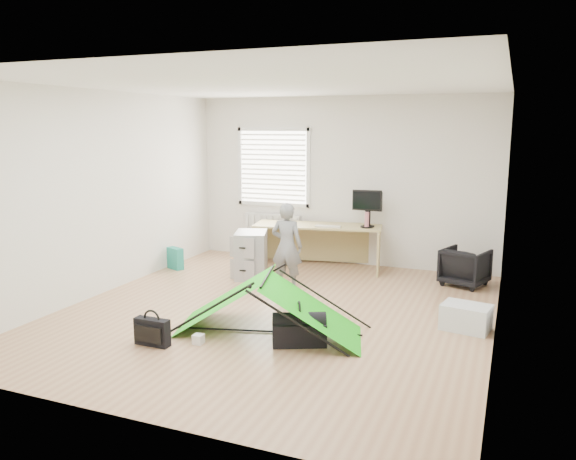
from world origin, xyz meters
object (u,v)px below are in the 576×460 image
at_px(filing_cabinet, 251,255).
at_px(kite, 268,305).
at_px(office_chair, 465,267).
at_px(person, 287,246).
at_px(duffel_bag, 299,333).
at_px(monitor_left, 369,214).
at_px(thermos, 367,220).
at_px(monitor_right, 367,214).
at_px(desk, 318,246).
at_px(laptop_bag, 152,332).
at_px(storage_crate, 466,317).

distance_m(filing_cabinet, kite, 2.33).
height_order(office_chair, person, person).
xyz_separation_m(person, duffel_bag, (0.87, -1.81, -0.49)).
xyz_separation_m(monitor_left, thermos, (-0.00, -0.11, -0.08)).
bearing_deg(kite, monitor_right, 68.54).
bearing_deg(duffel_bag, monitor_left, 67.12).
relative_size(desk, monitor_right, 4.49).
xyz_separation_m(laptop_bag, duffel_bag, (1.39, 0.60, -0.02)).
bearing_deg(thermos, duffel_bag, -88.23).
height_order(desk, duffel_bag, desk).
bearing_deg(thermos, laptop_bag, -108.98).
bearing_deg(laptop_bag, monitor_right, 71.80).
relative_size(monitor_left, duffel_bag, 0.77).
distance_m(thermos, laptop_bag, 4.04).
bearing_deg(monitor_right, person, -125.50).
relative_size(office_chair, kite, 0.28).
bearing_deg(office_chair, desk, 13.02).
height_order(monitor_right, laptop_bag, monitor_right).
xyz_separation_m(filing_cabinet, office_chair, (3.00, 0.73, -0.08)).
distance_m(kite, duffel_bag, 0.51).
relative_size(person, duffel_bag, 2.20).
height_order(filing_cabinet, person, person).
distance_m(storage_crate, duffel_bag, 1.91).
bearing_deg(kite, monitor_left, 68.44).
bearing_deg(duffel_bag, storage_crate, 10.12).
xyz_separation_m(office_chair, kite, (-1.83, -2.75, 0.05)).
xyz_separation_m(monitor_left, storage_crate, (1.67, -2.19, -0.74)).
xyz_separation_m(desk, kite, (0.45, -2.99, -0.02)).
bearing_deg(storage_crate, monitor_left, 127.25).
relative_size(storage_crate, duffel_bag, 0.93).
bearing_deg(monitor_right, kite, -103.05).
distance_m(desk, duffel_bag, 3.29).
height_order(person, kite, person).
distance_m(person, laptop_bag, 2.51).
xyz_separation_m(monitor_right, duffel_bag, (0.11, -3.21, -0.78)).
bearing_deg(monitor_left, thermos, -88.63).
height_order(monitor_right, storage_crate, monitor_right).
relative_size(thermos, duffel_bag, 0.45).
distance_m(filing_cabinet, laptop_bag, 2.80).
xyz_separation_m(desk, filing_cabinet, (-0.71, -0.97, 0.00)).
bearing_deg(person, laptop_bag, 75.00).
distance_m(storage_crate, laptop_bag, 3.41).
bearing_deg(office_chair, person, 45.00).
bearing_deg(storage_crate, kite, -155.54).
xyz_separation_m(desk, laptop_bag, (-0.50, -3.76, -0.20)).
relative_size(filing_cabinet, monitor_right, 1.54).
bearing_deg(person, filing_cabinet, -30.29).
bearing_deg(monitor_right, office_chair, -17.71).
bearing_deg(monitor_right, duffel_bag, -94.97).
height_order(monitor_left, office_chair, monitor_left).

